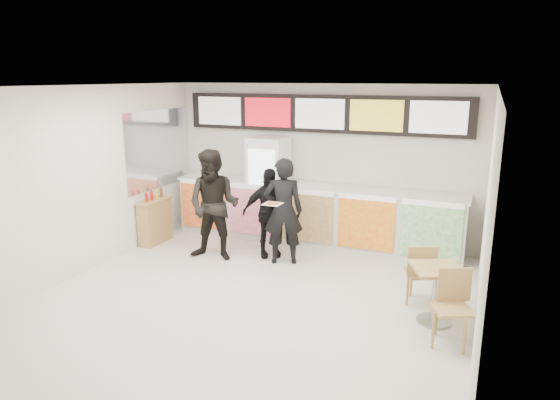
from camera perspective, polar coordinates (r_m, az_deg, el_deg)
The scene contains 15 objects.
floor at distance 7.04m, azimuth -4.71°, elevation -12.50°, with size 7.00×7.00×0.00m, color beige.
ceiling at distance 6.30m, azimuth -5.26°, elevation 12.73°, with size 7.00×7.00×0.00m, color white.
wall_back at distance 9.67m, azimuth 4.71°, elevation 4.22°, with size 6.00×6.00×0.00m, color silver.
wall_left at distance 8.31m, azimuth -23.63°, elevation 1.47°, with size 7.00×7.00×0.00m, color silver.
wall_right at distance 5.80m, azimuth 22.35°, elevation -3.43°, with size 7.00×7.00×0.00m, color silver.
service_counter at distance 9.50m, azimuth 3.83°, elevation -1.68°, with size 5.56×0.77×1.14m.
menu_board at distance 9.48m, azimuth 4.65°, elevation 9.81°, with size 5.50×0.14×0.70m.
drinks_fridge at distance 9.74m, azimuth -1.31°, elevation 1.34°, with size 0.70×0.67×2.00m.
mirror_panel at distance 10.07m, azimuth -13.68°, elevation 5.70°, with size 0.01×2.00×1.50m, color #B2B7BF.
customer_main at distance 8.42m, azimuth 0.37°, elevation -1.29°, with size 0.67×0.44×1.83m, color black.
customer_left at distance 8.66m, azimuth -7.56°, elevation -0.62°, with size 0.94×0.73×1.94m, color black.
customer_mid at distance 8.77m, azimuth -1.30°, elevation -1.46°, with size 0.93×0.39×1.59m, color black.
pizza_slice at distance 7.96m, azimuth -0.86°, elevation -0.39°, with size 0.36×0.36×0.02m.
cafe_table at distance 6.80m, azimuth 17.45°, elevation -9.19°, with size 1.02×1.59×0.91m.
condiment_ledge at distance 9.86m, azimuth -14.12°, elevation -2.32°, with size 0.31×0.76×1.02m.
Camera 1 is at (2.95, -5.57, 3.13)m, focal length 32.00 mm.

